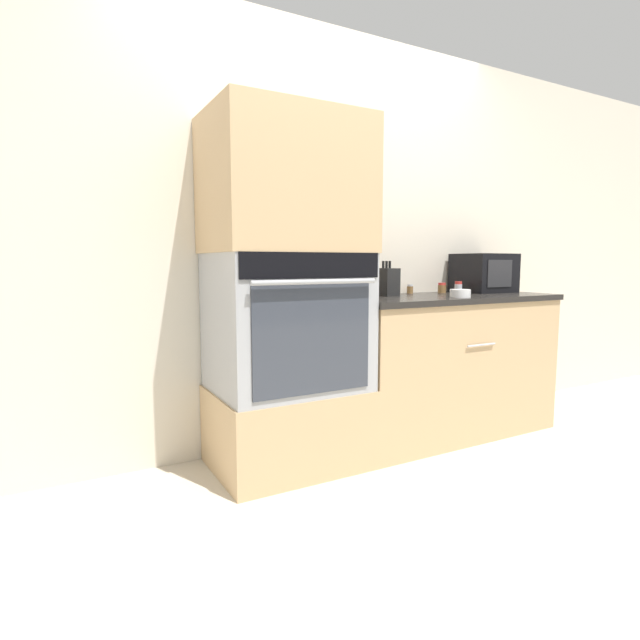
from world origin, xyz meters
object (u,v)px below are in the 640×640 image
(knife_block, at_px, (386,282))
(condiment_jar_back, at_px, (410,289))
(wall_oven, at_px, (287,322))
(condiment_jar_mid, at_px, (348,289))
(condiment_jar_near, at_px, (442,288))
(microwave, at_px, (484,273))
(bowl, at_px, (460,293))
(condiment_jar_far, at_px, (458,288))

(knife_block, distance_m, condiment_jar_back, 0.31)
(wall_oven, bearing_deg, condiment_jar_mid, 25.24)
(knife_block, height_order, condiment_jar_near, knife_block)
(knife_block, bearing_deg, condiment_jar_mid, 151.31)
(wall_oven, xyz_separation_m, knife_block, (0.75, 0.14, 0.19))
(wall_oven, bearing_deg, knife_block, 10.62)
(microwave, xyz_separation_m, bowl, (-0.52, -0.31, -0.11))
(condiment_jar_back, bearing_deg, condiment_jar_mid, -179.64)
(bowl, xyz_separation_m, condiment_jar_mid, (-0.52, 0.44, 0.02))
(condiment_jar_near, bearing_deg, knife_block, -174.20)
(condiment_jar_near, distance_m, condiment_jar_far, 0.13)
(bowl, relative_size, condiment_jar_mid, 1.33)
(wall_oven, bearing_deg, condiment_jar_back, 14.01)
(microwave, xyz_separation_m, knife_block, (-0.83, 0.01, -0.05))
(microwave, height_order, bowl, microwave)
(microwave, distance_m, condiment_jar_back, 0.57)
(condiment_jar_near, distance_m, condiment_jar_mid, 0.72)
(condiment_jar_mid, bearing_deg, condiment_jar_far, -13.99)
(condiment_jar_far, xyz_separation_m, condiment_jar_back, (-0.25, 0.19, -0.01))
(bowl, bearing_deg, condiment_jar_far, 47.53)
(condiment_jar_mid, xyz_separation_m, condiment_jar_far, (0.75, -0.19, -0.00))
(wall_oven, relative_size, knife_block, 3.56)
(wall_oven, height_order, condiment_jar_far, wall_oven)
(wall_oven, height_order, condiment_jar_back, wall_oven)
(knife_block, distance_m, condiment_jar_mid, 0.24)
(wall_oven, height_order, microwave, microwave)
(bowl, bearing_deg, condiment_jar_mid, 140.00)
(microwave, height_order, condiment_jar_near, microwave)
(wall_oven, distance_m, condiment_jar_far, 1.30)
(wall_oven, distance_m, condiment_jar_near, 1.28)
(condiment_jar_near, height_order, condiment_jar_far, condiment_jar_far)
(bowl, bearing_deg, knife_block, 133.99)
(microwave, distance_m, condiment_jar_far, 0.31)
(condiment_jar_near, bearing_deg, microwave, -11.58)
(knife_block, relative_size, condiment_jar_near, 3.12)
(bowl, relative_size, condiment_jar_far, 1.49)
(knife_block, height_order, bowl, knife_block)
(knife_block, bearing_deg, bowl, -46.01)
(microwave, height_order, condiment_jar_mid, microwave)
(wall_oven, distance_m, microwave, 1.60)
(condiment_jar_back, bearing_deg, wall_oven, -165.99)
(knife_block, height_order, condiment_jar_mid, knife_block)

